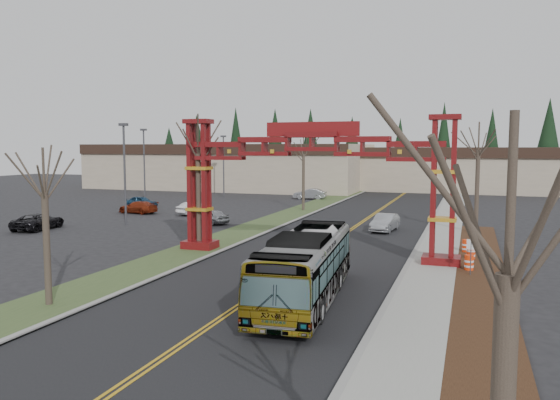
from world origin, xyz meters
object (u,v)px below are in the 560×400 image
at_px(bare_tree_median_far, 304,155).
at_px(light_pole_near, 125,166).
at_px(street_sign, 471,250).
at_px(barrel_mid, 471,253).
at_px(retail_building_east, 474,169).
at_px(parked_car_near_a, 210,216).
at_px(retail_building_west, 232,166).
at_px(light_pole_far, 224,161).
at_px(bare_tree_right_near, 508,277).
at_px(bare_tree_median_near, 45,193).
at_px(parked_car_far_a, 310,194).
at_px(bare_tree_right_far, 478,151).
at_px(bare_tree_median_mid, 198,154).
at_px(parked_car_mid_a, 138,207).
at_px(parked_car_near_b, 194,208).
at_px(silver_sedan, 385,223).
at_px(parked_car_mid_b, 142,202).
at_px(transit_bus, 306,267).
at_px(light_pole_mid, 144,159).
at_px(barrel_north, 466,247).
at_px(parked_car_near_c, 38,221).
at_px(gateway_arch, 312,164).

bearing_deg(bare_tree_median_far, light_pole_near, -127.32).
bearing_deg(street_sign, barrel_mid, 89.75).
distance_m(retail_building_east, parked_car_near_a, 55.44).
relative_size(retail_building_west, light_pole_far, 5.30).
bearing_deg(retail_building_west, retail_building_east, 11.31).
bearing_deg(retail_building_east, bare_tree_right_near, -90.00).
bearing_deg(bare_tree_median_near, parked_car_far_a, 93.32).
bearing_deg(parked_car_far_a, bare_tree_right_far, 38.71).
bearing_deg(retail_building_west, bare_tree_right_near, -63.38).
height_order(bare_tree_median_mid, bare_tree_right_near, bare_tree_median_mid).
relative_size(parked_car_mid_a, light_pole_far, 0.52).
bearing_deg(parked_car_near_b, street_sign, 161.91).
height_order(silver_sedan, bare_tree_right_near, bare_tree_right_near).
relative_size(parked_car_near_a, bare_tree_right_far, 0.44).
relative_size(bare_tree_median_far, bare_tree_right_near, 1.11).
relative_size(bare_tree_right_far, street_sign, 4.39).
xyz_separation_m(parked_car_mid_b, barrel_mid, (36.43, -19.07, -0.18)).
bearing_deg(parked_car_mid_a, bare_tree_median_mid, 52.96).
height_order(transit_bus, light_pole_mid, light_pole_mid).
bearing_deg(barrel_mid, bare_tree_median_near, -137.01).
relative_size(silver_sedan, light_pole_far, 0.51).
bearing_deg(parked_car_near_b, parked_car_near_a, 147.05).
bearing_deg(bare_tree_right_near, parked_car_near_b, 122.74).
height_order(bare_tree_median_mid, barrel_north, bare_tree_median_mid).
xyz_separation_m(bare_tree_median_mid, bare_tree_right_far, (18.00, 13.20, 0.23)).
xyz_separation_m(bare_tree_right_far, light_pole_far, (-33.68, 24.08, -1.74)).
bearing_deg(bare_tree_right_far, parked_car_near_c, -164.78).
xyz_separation_m(silver_sedan, barrel_mid, (6.83, -10.26, -0.24)).
height_order(bare_tree_median_far, light_pole_mid, light_pole_mid).
bearing_deg(bare_tree_median_far, barrel_north, -49.16).
bearing_deg(bare_tree_median_mid, parked_car_mid_b, 131.33).
height_order(gateway_arch, bare_tree_median_far, gateway_arch).
xyz_separation_m(silver_sedan, light_pole_mid, (-34.48, 16.97, 4.74)).
relative_size(parked_car_mid_a, street_sign, 2.18).
distance_m(retail_building_west, bare_tree_median_near, 71.73).
relative_size(gateway_arch, transit_bus, 1.59).
bearing_deg(bare_tree_median_near, light_pole_far, 106.94).
bearing_deg(retail_building_east, parked_car_mid_a, -126.52).
height_order(silver_sedan, parked_car_mid_b, silver_sedan).
height_order(bare_tree_right_far, light_pole_far, bare_tree_right_far).
relative_size(retail_building_east, light_pole_mid, 4.02).
bearing_deg(parked_car_mid_b, parked_car_mid_a, -145.22).
bearing_deg(bare_tree_median_mid, bare_tree_median_far, 90.00).
height_order(retail_building_east, parked_car_far_a, retail_building_east).
height_order(parked_car_near_a, bare_tree_median_near, bare_tree_median_near).
xyz_separation_m(light_pole_far, barrel_mid, (33.34, -35.01, -4.53)).
distance_m(silver_sedan, parked_car_mid_a, 26.98).
height_order(retail_building_west, parked_car_mid_a, retail_building_west).
distance_m(bare_tree_right_far, light_pole_far, 41.44).
distance_m(bare_tree_median_far, light_pole_far, 20.19).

